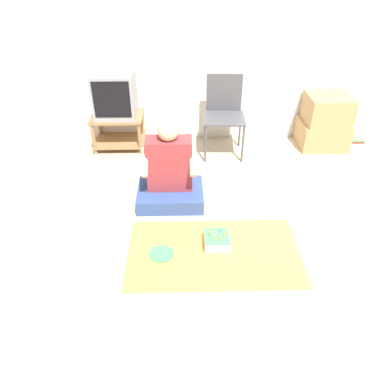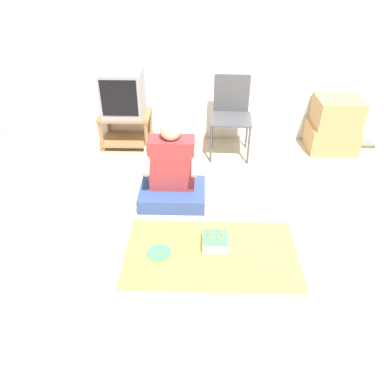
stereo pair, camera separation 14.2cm
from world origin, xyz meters
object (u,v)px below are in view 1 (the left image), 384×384
at_px(birthday_cake, 217,240).
at_px(cardboard_box_stack, 325,122).
at_px(folding_chair, 224,110).
at_px(person_seated, 170,175).
at_px(book_pile, 356,141).
at_px(tv, 115,95).
at_px(paper_plate, 162,254).

bearing_deg(birthday_cake, cardboard_box_stack, 51.45).
bearing_deg(folding_chair, person_seated, -120.37).
height_order(cardboard_box_stack, person_seated, person_seated).
bearing_deg(person_seated, book_pile, 26.91).
bearing_deg(tv, cardboard_box_stack, -1.00).
bearing_deg(folding_chair, book_pile, 4.62).
distance_m(folding_chair, birthday_cake, 1.77).
relative_size(cardboard_box_stack, paper_plate, 3.10).
bearing_deg(paper_plate, book_pile, 39.59).
distance_m(birthday_cake, paper_plate, 0.47).
relative_size(person_seated, paper_plate, 4.41).
bearing_deg(birthday_cake, folding_chair, 83.28).
distance_m(folding_chair, cardboard_box_stack, 1.24).
distance_m(person_seated, birthday_cake, 0.82).
distance_m(tv, book_pile, 2.98).
relative_size(tv, birthday_cake, 2.38).
bearing_deg(tv, paper_plate, -73.12).
relative_size(cardboard_box_stack, person_seated, 0.70).
xyz_separation_m(folding_chair, person_seated, (-0.60, -1.02, -0.23)).
bearing_deg(birthday_cake, paper_plate, -167.46).
bearing_deg(book_pile, paper_plate, -140.41).
height_order(cardboard_box_stack, book_pile, cardboard_box_stack).
height_order(tv, paper_plate, tv).
xyz_separation_m(cardboard_box_stack, paper_plate, (-1.88, -1.89, -0.29)).
height_order(folding_chair, cardboard_box_stack, folding_chair).
distance_m(tv, person_seated, 1.37).
bearing_deg(paper_plate, birthday_cake, 12.54).
xyz_separation_m(folding_chair, book_pile, (1.68, 0.14, -0.48)).
bearing_deg(tv, folding_chair, -6.20).
relative_size(book_pile, birthday_cake, 0.86).
bearing_deg(cardboard_box_stack, person_seated, -148.59).
relative_size(folding_chair, person_seated, 0.98).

